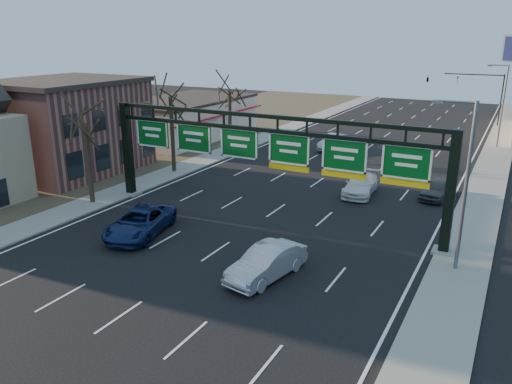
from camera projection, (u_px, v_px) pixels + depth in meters
The scene contains 19 objects.
ground at pixel (196, 265), 27.31m from camera, with size 160.00×160.00×0.00m, color black.
sidewalk_left at pixel (205, 160), 49.85m from camera, with size 3.00×120.00×0.12m, color gray.
sidewalk_right at pixel (482, 197), 38.35m from camera, with size 3.00×120.00×0.12m, color gray.
dirt_strip_left at pixel (113, 148), 55.34m from camera, with size 21.00×120.00×0.06m, color #473D2B.
lane_markings at pixel (325, 177), 44.11m from camera, with size 21.60×120.00×0.01m, color white.
sign_gantry at pixel (266, 153), 32.56m from camera, with size 24.60×1.20×7.20m.
brick_block at pixel (67, 126), 44.96m from camera, with size 10.40×12.40×8.30m.
cream_strip at pixel (186, 118), 60.62m from camera, with size 10.90×18.40×4.70m.
tree_gantry at pixel (83, 108), 35.11m from camera, with size 3.60×3.60×8.48m.
tree_mid at pixel (170, 85), 43.29m from camera, with size 3.60×3.60×9.24m.
tree_far at pixel (229, 80), 51.81m from camera, with size 3.60×3.60×8.86m.
streetlight_near at pixel (464, 179), 25.21m from camera, with size 2.15×0.22×9.00m.
streetlight_far at pixel (502, 102), 53.79m from camera, with size 2.15×0.22×9.00m.
traffic_signal_mast at pixel (455, 83), 69.32m from camera, with size 10.16×0.54×7.00m.
car_blue_suv at pixel (140, 222), 31.21m from camera, with size 2.74×5.94×1.65m, color #122151.
car_silver_sedan at pixel (267, 263), 25.65m from camera, with size 1.76×5.04×1.66m, color #BBBBC0.
car_white_wagon at pixel (361, 185), 39.15m from camera, with size 2.13×5.24×1.52m, color white.
car_grey_far at pixel (438, 189), 38.22m from camera, with size 1.78×4.43×1.51m, color #404345.
car_silver_distant at pixel (334, 142), 54.27m from camera, with size 1.74×4.99×1.64m, color #A2A2A6.
Camera 1 is at (14.60, -20.34, 12.06)m, focal length 35.00 mm.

